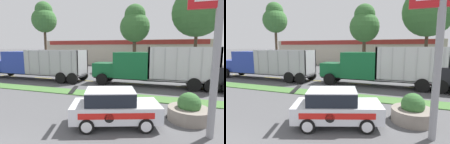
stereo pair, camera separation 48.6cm
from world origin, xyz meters
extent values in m
cube|color=#477538|center=(0.00, 9.68, 0.03)|extent=(120.00, 1.59, 0.06)
cube|color=yellow|center=(-13.75, 14.47, 0.00)|extent=(2.40, 0.14, 0.01)
cube|color=yellow|center=(-8.35, 14.47, 0.00)|extent=(2.40, 0.14, 0.01)
cube|color=yellow|center=(-2.95, 14.47, 0.00)|extent=(2.40, 0.14, 0.01)
cube|color=yellow|center=(2.45, 14.47, 0.00)|extent=(2.40, 0.14, 0.01)
cube|color=yellow|center=(7.85, 14.47, 0.00)|extent=(2.40, 0.14, 0.01)
cube|color=black|center=(-8.70, 13.56, 0.66)|extent=(12.30, 1.29, 0.18)
cube|color=#23389E|center=(-13.57, 13.56, 1.42)|extent=(2.56, 1.92, 1.33)
cube|color=#23389E|center=(-10.65, 13.56, 1.96)|extent=(3.30, 2.34, 2.43)
cube|color=black|center=(-12.32, 13.56, 2.39)|extent=(0.04, 1.99, 1.09)
cylinder|color=silver|center=(-8.90, 12.80, 2.60)|extent=(0.14, 0.14, 1.26)
cube|color=#ADADB2|center=(-5.78, 13.56, 0.81)|extent=(6.44, 2.34, 0.12)
cube|color=#ADADB2|center=(-8.92, 13.56, 2.08)|extent=(0.16, 2.34, 2.54)
cube|color=#ADADB2|center=(-2.64, 13.56, 2.08)|extent=(0.16, 2.34, 2.54)
cube|color=#ADADB2|center=(-5.78, 12.47, 2.08)|extent=(6.44, 0.16, 2.54)
cube|color=#ADADB2|center=(-5.78, 14.65, 2.08)|extent=(6.44, 0.16, 2.54)
cube|color=#99999E|center=(-8.36, 12.37, 2.08)|extent=(0.10, 0.04, 2.42)
cube|color=#99999E|center=(-7.07, 12.37, 2.08)|extent=(0.10, 0.04, 2.42)
cube|color=#99999E|center=(-5.78, 12.37, 2.08)|extent=(0.10, 0.04, 2.42)
cube|color=#99999E|center=(-4.49, 12.37, 2.08)|extent=(0.10, 0.04, 2.42)
cube|color=#99999E|center=(-3.20, 12.37, 2.08)|extent=(0.10, 0.04, 2.42)
cylinder|color=black|center=(-13.57, 14.71, 0.57)|extent=(1.14, 0.30, 1.14)
cylinder|color=black|center=(-3.16, 12.41, 0.57)|extent=(1.14, 0.30, 1.14)
cylinder|color=black|center=(-3.16, 14.71, 0.57)|extent=(1.14, 0.30, 1.14)
cylinder|color=black|center=(-4.48, 12.41, 0.57)|extent=(1.14, 0.30, 1.14)
cylinder|color=black|center=(-4.48, 14.71, 0.57)|extent=(1.14, 0.30, 1.14)
cube|color=black|center=(4.28, 14.11, 0.66)|extent=(11.25, 1.30, 0.18)
cube|color=#146033|center=(-0.23, 14.11, 1.42)|extent=(2.23, 1.93, 1.34)
cube|color=#B7B7BC|center=(-1.38, 14.11, 1.42)|extent=(0.06, 1.65, 1.14)
cube|color=#146033|center=(2.52, 14.11, 1.97)|extent=(3.26, 2.35, 2.44)
cube|color=black|center=(0.87, 14.11, 2.40)|extent=(0.04, 2.00, 1.10)
cylinder|color=silver|center=(4.25, 13.34, 2.75)|extent=(0.14, 0.14, 1.56)
cube|color=silver|center=(7.02, 14.11, 0.81)|extent=(5.76, 2.35, 0.12)
cube|color=silver|center=(4.23, 14.11, 2.25)|extent=(0.16, 2.35, 2.89)
cube|color=silver|center=(9.82, 14.11, 2.25)|extent=(0.16, 2.35, 2.89)
cube|color=silver|center=(7.02, 13.01, 2.25)|extent=(5.76, 0.16, 2.89)
cube|color=silver|center=(7.02, 15.21, 2.25)|extent=(5.76, 0.16, 2.89)
cube|color=#B2B2B7|center=(4.63, 12.91, 2.25)|extent=(0.10, 0.04, 2.75)
cube|color=#B2B2B7|center=(5.59, 12.91, 2.25)|extent=(0.10, 0.04, 2.75)
cube|color=#B2B2B7|center=(6.54, 12.91, 2.25)|extent=(0.10, 0.04, 2.75)
cube|color=#B2B2B7|center=(7.50, 12.91, 2.25)|extent=(0.10, 0.04, 2.75)
cube|color=#B2B2B7|center=(8.46, 12.91, 2.25)|extent=(0.10, 0.04, 2.75)
cube|color=#B2B2B7|center=(9.42, 12.91, 2.25)|extent=(0.10, 0.04, 2.75)
cylinder|color=black|center=(-0.23, 12.95, 0.57)|extent=(1.13, 0.30, 1.13)
cylinder|color=black|center=(-0.23, 15.27, 0.57)|extent=(1.13, 0.30, 1.13)
cylinder|color=black|center=(9.30, 12.95, 0.57)|extent=(1.13, 0.30, 1.13)
cylinder|color=black|center=(9.30, 15.27, 0.57)|extent=(1.13, 0.30, 1.13)
cylinder|color=black|center=(7.99, 12.95, 0.57)|extent=(1.13, 0.30, 1.13)
cylinder|color=black|center=(7.99, 15.27, 0.57)|extent=(1.13, 0.30, 1.13)
cube|color=#B7B7BC|center=(9.22, 13.89, 1.40)|extent=(0.06, 1.81, 1.15)
cylinder|color=black|center=(10.51, 15.16, 0.55)|extent=(1.09, 0.30, 1.09)
cube|color=silver|center=(3.55, 4.91, 0.71)|extent=(4.44, 3.04, 0.75)
cube|color=black|center=(3.32, 4.83, 1.38)|extent=(2.63, 2.23, 0.59)
cube|color=silver|center=(3.32, 4.83, 1.70)|extent=(2.63, 2.23, 0.04)
cube|color=black|center=(1.72, 4.28, 1.74)|extent=(0.66, 1.43, 0.03)
cube|color=red|center=(3.85, 4.05, 0.78)|extent=(3.08, 1.08, 0.26)
cylinder|color=black|center=(3.56, 3.95, 0.71)|extent=(0.39, 0.14, 0.42)
cylinder|color=black|center=(5.03, 4.51, 0.33)|extent=(0.69, 0.40, 0.66)
cylinder|color=silver|center=(5.06, 4.41, 0.33)|extent=(0.44, 0.16, 0.46)
cylinder|color=black|center=(4.46, 6.14, 0.33)|extent=(0.69, 0.40, 0.66)
cylinder|color=silver|center=(4.43, 6.24, 0.33)|extent=(0.44, 0.16, 0.46)
cylinder|color=black|center=(2.64, 3.68, 0.33)|extent=(0.69, 0.40, 0.66)
cylinder|color=silver|center=(2.68, 3.58, 0.33)|extent=(0.44, 0.16, 0.46)
cylinder|color=black|center=(2.08, 5.31, 0.33)|extent=(0.69, 0.40, 0.66)
cylinder|color=silver|center=(2.04, 5.41, 0.33)|extent=(0.44, 0.16, 0.46)
cylinder|color=gray|center=(7.58, 4.94, 3.17)|extent=(0.28, 0.28, 6.34)
cylinder|color=gray|center=(6.92, 6.53, 0.33)|extent=(2.03, 2.03, 0.65)
sphere|color=#386B33|center=(6.92, 6.53, 0.88)|extent=(1.12, 1.12, 1.12)
cube|color=black|center=(6.07, 6.65, 0.01)|extent=(0.43, 0.43, 0.03)
cone|color=#EA5B14|center=(6.07, 6.65, 0.35)|extent=(0.33, 0.33, 0.64)
cylinder|color=white|center=(6.07, 6.65, 0.41)|extent=(0.18, 0.18, 0.08)
cube|color=#BCB29E|center=(-3.40, 36.62, 2.53)|extent=(33.45, 12.00, 5.06)
cube|color=maroon|center=(-3.40, 30.57, 4.61)|extent=(31.78, 0.10, 0.80)
cylinder|color=#473828|center=(0.75, 24.73, 2.74)|extent=(0.55, 0.55, 5.47)
sphere|color=#386B33|center=(0.75, 24.73, 6.73)|extent=(4.60, 4.60, 4.60)
sphere|color=#386B33|center=(0.75, 24.73, 8.57)|extent=(3.22, 3.22, 3.22)
cylinder|color=#473828|center=(9.45, 24.53, 3.31)|extent=(0.43, 0.43, 6.61)
sphere|color=#386B33|center=(9.45, 24.53, 8.48)|extent=(6.81, 6.81, 6.81)
cylinder|color=#473828|center=(-14.89, 23.51, 3.57)|extent=(0.43, 0.43, 7.14)
sphere|color=#386B33|center=(-14.89, 23.51, 8.29)|extent=(4.19, 4.19, 4.19)
sphere|color=#386B33|center=(-14.89, 23.51, 9.97)|extent=(2.93, 2.93, 2.93)
camera|label=1|loc=(5.80, -2.67, 3.67)|focal=28.00mm
camera|label=2|loc=(6.26, -2.52, 3.67)|focal=28.00mm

